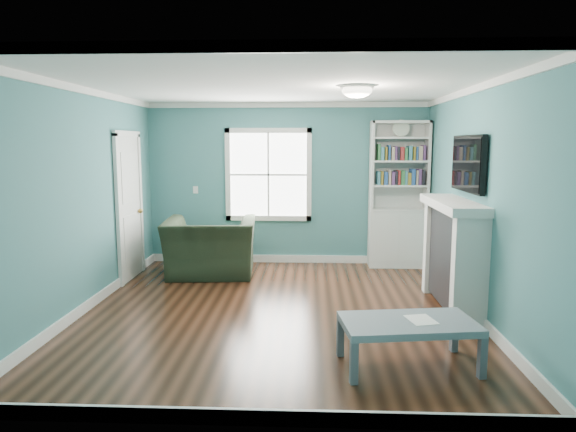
{
  "coord_description": "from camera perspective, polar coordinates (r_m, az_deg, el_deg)",
  "views": [
    {
      "loc": [
        0.39,
        -5.82,
        1.96
      ],
      "look_at": [
        0.11,
        0.4,
        1.07
      ],
      "focal_mm": 32.0,
      "sensor_mm": 36.0,
      "label": 1
    }
  ],
  "objects": [
    {
      "name": "coffee_table",
      "position": [
        4.71,
        13.24,
        -11.87
      ],
      "size": [
        1.23,
        0.78,
        0.42
      ],
      "rotation": [
        0.0,
        0.0,
        0.14
      ],
      "color": "#4A5059",
      "rests_on": "ground"
    },
    {
      "name": "window",
      "position": [
        8.35,
        -2.19,
        4.6
      ],
      "size": [
        1.4,
        0.06,
        1.5
      ],
      "color": "white",
      "rests_on": "room_walls"
    },
    {
      "name": "tv",
      "position": [
        6.29,
        19.39,
        5.52
      ],
      "size": [
        0.06,
        1.1,
        0.65
      ],
      "primitive_type": "cube",
      "color": "black",
      "rests_on": "fireplace"
    },
    {
      "name": "room_walls",
      "position": [
        5.84,
        -1.26,
        4.4
      ],
      "size": [
        5.0,
        5.0,
        5.0
      ],
      "color": "teal",
      "rests_on": "ground"
    },
    {
      "name": "fireplace",
      "position": [
        6.39,
        17.89,
        -4.24
      ],
      "size": [
        0.44,
        1.58,
        1.3
      ],
      "color": "black",
      "rests_on": "ground"
    },
    {
      "name": "bookshelf",
      "position": [
        8.3,
        12.11,
        0.76
      ],
      "size": [
        0.9,
        0.35,
        2.31
      ],
      "color": "silver",
      "rests_on": "ground"
    },
    {
      "name": "paper_sheet",
      "position": [
        4.73,
        14.58,
        -11.09
      ],
      "size": [
        0.28,
        0.32,
        0.0
      ],
      "primitive_type": "cube",
      "rotation": [
        0.0,
        0.0,
        0.24
      ],
      "color": "white",
      "rests_on": "coffee_table"
    },
    {
      "name": "floor",
      "position": [
        6.15,
        -1.21,
        -10.46
      ],
      "size": [
        5.0,
        5.0,
        0.0
      ],
      "primitive_type": "plane",
      "color": "black",
      "rests_on": "ground"
    },
    {
      "name": "recliner",
      "position": [
        7.69,
        -8.63,
        -2.4
      ],
      "size": [
        1.36,
        0.95,
        1.14
      ],
      "primitive_type": "imported",
      "rotation": [
        0.0,
        0.0,
        -3.06
      ],
      "color": "black",
      "rests_on": "ground"
    },
    {
      "name": "trim",
      "position": [
        5.88,
        -1.25,
        1.05
      ],
      "size": [
        4.5,
        5.0,
        2.6
      ],
      "color": "white",
      "rests_on": "ground"
    },
    {
      "name": "ceiling_fixture",
      "position": [
        5.97,
        7.68,
        13.71
      ],
      "size": [
        0.38,
        0.38,
        0.15
      ],
      "color": "white",
      "rests_on": "room_walls"
    },
    {
      "name": "door",
      "position": [
        7.73,
        -17.22,
        1.16
      ],
      "size": [
        0.12,
        0.98,
        2.17
      ],
      "color": "silver",
      "rests_on": "ground"
    },
    {
      "name": "light_switch",
      "position": [
        8.55,
        -10.23,
        2.88
      ],
      "size": [
        0.08,
        0.01,
        0.12
      ],
      "primitive_type": "cube",
      "color": "white",
      "rests_on": "room_walls"
    }
  ]
}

